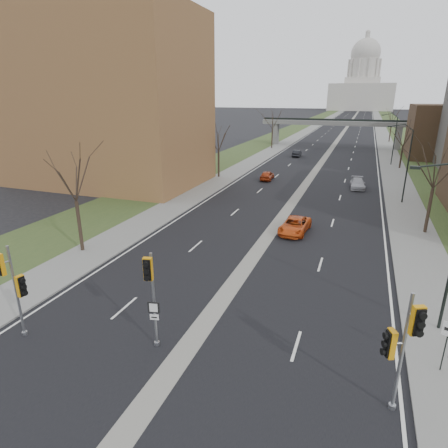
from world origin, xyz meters
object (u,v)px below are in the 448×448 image
Objects in this scene: signal_pole_left at (12,281)px; car_left_far at (297,153)px; signal_pole_median at (151,285)px; car_left_near at (267,175)px; speed_limit_sign at (447,338)px; signal_pole_right at (403,340)px; car_right_mid at (358,184)px; car_right_near at (295,225)px.

signal_pole_left reaches higher than car_left_far.
signal_pole_median reaches higher than car_left_far.
speed_limit_sign is at bearing 112.45° from car_left_near.
signal_pole_median reaches higher than car_left_near.
signal_pole_right is 2.10× the size of speed_limit_sign.
car_left_far is 0.90× the size of car_right_mid.
signal_pole_right is 38.83m from car_right_mid.
car_left_near is at bearing 83.49° from signal_pole_median.
signal_pole_left reaches higher than car_left_near.
car_right_mid is at bearing 69.30° from signal_pole_right.
speed_limit_sign is (19.53, 4.57, -1.44)m from signal_pole_left.
speed_limit_sign reaches higher than car_left_near.
signal_pole_right is at bearing -65.22° from car_right_near.
signal_pole_left and signal_pole_median have the same top height.
car_right_near is at bearing 107.82° from car_left_near.
car_right_near is (-7.13, 18.94, -2.72)m from signal_pole_right.
signal_pole_median reaches higher than car_right_mid.
car_right_mid is at bearing 112.97° from speed_limit_sign.
car_left_far is 27.06m from car_right_mid.
signal_pole_right reaches higher than signal_pole_left.
car_right_mid is (-2.36, 38.66, -2.74)m from signal_pole_right.
speed_limit_sign is (12.79, 3.00, -1.65)m from signal_pole_median.
signal_pole_median is 1.24× the size of car_left_far.
signal_pole_median is at bearing 154.51° from signal_pole_right.
speed_limit_sign is 0.52× the size of car_right_near.
car_left_far is (2.74, 64.15, -2.60)m from signal_pole_left.
signal_pole_median is at bearing -106.14° from car_right_mid.
car_right_near is (3.45, 18.70, -2.80)m from signal_pole_median.
signal_pole_right is (10.58, -0.24, -0.08)m from signal_pole_median.
signal_pole_left is 2.02× the size of speed_limit_sign.
signal_pole_left is at bearing -112.52° from car_right_near.
signal_pole_median is at bearing 92.90° from car_left_far.
signal_pole_right is 1.29× the size of car_left_far.
signal_pole_left is at bearing -114.57° from car_right_mid.
signal_pole_left reaches higher than speed_limit_sign.
signal_pole_left is 22.84m from car_right_near.
signal_pole_median is 39.39m from car_right_mid.
speed_limit_sign is 61.90m from car_left_far.
speed_limit_sign is 0.62× the size of car_left_far.
car_left_far is at bearing 80.92° from signal_pole_median.
car_left_near is (-17.09, 36.35, -1.14)m from speed_limit_sign.
speed_limit_sign is at bearing 31.43° from signal_pole_right.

